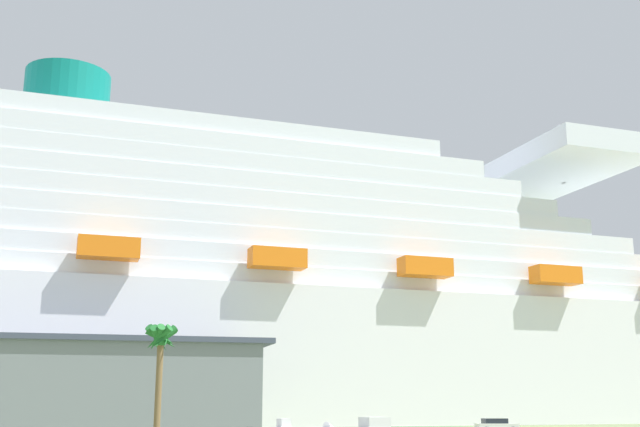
# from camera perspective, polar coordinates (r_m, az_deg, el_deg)

# --- Properties ---
(cruise_ship) EXTENTS (241.56, 52.48, 63.04)m
(cruise_ship) POSITION_cam_1_polar(r_m,az_deg,el_deg) (128.87, -6.78, -6.67)
(cruise_ship) COLOR white
(cruise_ship) RESTS_ON ground_plane
(palm_tree) EXTENTS (2.95, 3.04, 9.68)m
(palm_tree) POSITION_cam_1_polar(r_m,az_deg,el_deg) (67.35, -11.47, -9.42)
(palm_tree) COLOR brown
(palm_tree) RESTS_ON ground_plane
(parked_car_white_van) EXTENTS (4.92, 2.57, 1.58)m
(parked_car_white_van) POSITION_cam_1_polar(r_m,az_deg,el_deg) (94.94, 12.64, -14.72)
(parked_car_white_van) COLOR white
(parked_car_white_van) RESTS_ON ground_plane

